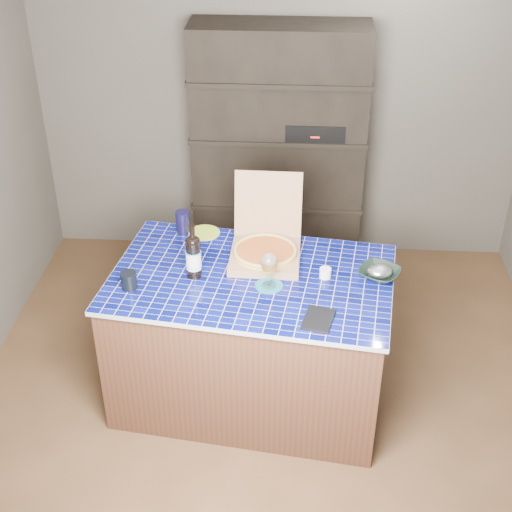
# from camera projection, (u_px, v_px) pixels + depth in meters

# --- Properties ---
(room) EXTENTS (3.50, 3.50, 3.50)m
(room) POSITION_uv_depth(u_px,v_px,m) (268.00, 212.00, 3.57)
(room) COLOR brown
(room) RESTS_ON ground
(shelving_unit) EXTENTS (1.20, 0.41, 1.80)m
(shelving_unit) POSITION_uv_depth(u_px,v_px,m) (279.00, 152.00, 5.05)
(shelving_unit) COLOR black
(shelving_unit) RESTS_ON floor
(kitchen_island) EXTENTS (1.62, 1.15, 0.83)m
(kitchen_island) POSITION_uv_depth(u_px,v_px,m) (252.00, 337.00, 4.06)
(kitchen_island) COLOR #4A281D
(kitchen_island) RESTS_ON floor
(pizza_box) EXTENTS (0.39, 0.47, 0.42)m
(pizza_box) POSITION_uv_depth(u_px,v_px,m) (265.00, 249.00, 3.97)
(pizza_box) COLOR #A77656
(pizza_box) RESTS_ON kitchen_island
(mead_bottle) EXTENTS (0.09, 0.09, 0.32)m
(mead_bottle) POSITION_uv_depth(u_px,v_px,m) (193.00, 256.00, 3.78)
(mead_bottle) COLOR black
(mead_bottle) RESTS_ON kitchen_island
(teal_trivet) EXTENTS (0.15, 0.15, 0.01)m
(teal_trivet) POSITION_uv_depth(u_px,v_px,m) (269.00, 286.00, 3.76)
(teal_trivet) COLOR #17657A
(teal_trivet) RESTS_ON kitchen_island
(wine_glass) EXTENTS (0.09, 0.09, 0.20)m
(wine_glass) POSITION_uv_depth(u_px,v_px,m) (269.00, 264.00, 3.68)
(wine_glass) COLOR white
(wine_glass) RESTS_ON teal_trivet
(tumbler) EXTENTS (0.08, 0.08, 0.09)m
(tumbler) POSITION_uv_depth(u_px,v_px,m) (129.00, 280.00, 3.72)
(tumbler) COLOR black
(tumbler) RESTS_ON kitchen_island
(dvd_case) EXTENTS (0.18, 0.22, 0.02)m
(dvd_case) POSITION_uv_depth(u_px,v_px,m) (318.00, 319.00, 3.50)
(dvd_case) COLOR black
(dvd_case) RESTS_ON kitchen_island
(bowl) EXTENTS (0.29, 0.29, 0.05)m
(bowl) POSITION_uv_depth(u_px,v_px,m) (379.00, 273.00, 3.82)
(bowl) COLOR black
(bowl) RESTS_ON kitchen_island
(foil_contents) EXTENTS (0.13, 0.11, 0.06)m
(foil_contents) POSITION_uv_depth(u_px,v_px,m) (380.00, 271.00, 3.81)
(foil_contents) COLOR silver
(foil_contents) RESTS_ON bowl
(white_jar) EXTENTS (0.06, 0.06, 0.05)m
(white_jar) POSITION_uv_depth(u_px,v_px,m) (325.00, 273.00, 3.82)
(white_jar) COLOR white
(white_jar) RESTS_ON kitchen_island
(navy_cup) EXTENTS (0.08, 0.08, 0.13)m
(navy_cup) POSITION_uv_depth(u_px,v_px,m) (183.00, 222.00, 4.22)
(navy_cup) COLOR black
(navy_cup) RESTS_ON kitchen_island
(green_trivet) EXTENTS (0.19, 0.19, 0.01)m
(green_trivet) POSITION_uv_depth(u_px,v_px,m) (204.00, 233.00, 4.23)
(green_trivet) COLOR #A5CC2B
(green_trivet) RESTS_ON kitchen_island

